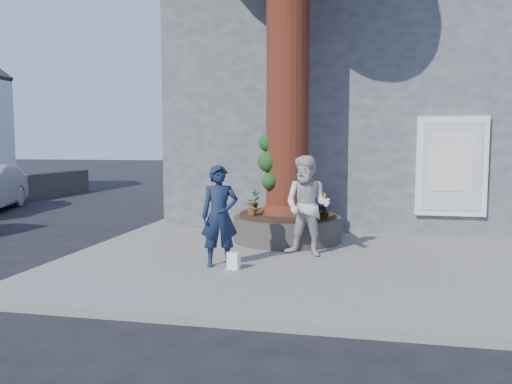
# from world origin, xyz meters

# --- Properties ---
(ground) EXTENTS (120.00, 120.00, 0.00)m
(ground) POSITION_xyz_m (0.00, 0.00, 0.00)
(ground) COLOR black
(ground) RESTS_ON ground
(pavement) EXTENTS (9.00, 8.00, 0.12)m
(pavement) POSITION_xyz_m (1.50, 1.00, 0.06)
(pavement) COLOR slate
(pavement) RESTS_ON ground
(yellow_line) EXTENTS (0.10, 30.00, 0.01)m
(yellow_line) POSITION_xyz_m (-3.05, 1.00, 0.00)
(yellow_line) COLOR yellow
(yellow_line) RESTS_ON ground
(stone_shop) EXTENTS (10.30, 8.30, 6.30)m
(stone_shop) POSITION_xyz_m (2.50, 7.20, 3.16)
(stone_shop) COLOR #505456
(stone_shop) RESTS_ON ground
(planter) EXTENTS (2.30, 2.30, 0.60)m
(planter) POSITION_xyz_m (0.80, 2.00, 0.41)
(planter) COLOR black
(planter) RESTS_ON pavement
(man) EXTENTS (0.73, 0.60, 1.71)m
(man) POSITION_xyz_m (0.01, -0.50, 0.98)
(man) COLOR #131E34
(man) RESTS_ON pavement
(woman) EXTENTS (1.06, 0.92, 1.86)m
(woman) POSITION_xyz_m (1.37, 0.61, 1.05)
(woman) COLOR beige
(woman) RESTS_ON pavement
(shopping_bag) EXTENTS (0.22, 0.16, 0.28)m
(shopping_bag) POSITION_xyz_m (0.29, -0.66, 0.26)
(shopping_bag) COLOR white
(shopping_bag) RESTS_ON pavement
(plant_a) EXTENTS (0.26, 0.25, 0.41)m
(plant_a) POSITION_xyz_m (-0.05, 2.72, 0.93)
(plant_a) COLOR gray
(plant_a) RESTS_ON planter
(plant_b) EXTENTS (0.32, 0.32, 0.42)m
(plant_b) POSITION_xyz_m (1.52, 2.32, 0.93)
(plant_b) COLOR gray
(plant_b) RESTS_ON planter
(plant_c) EXTENTS (0.26, 0.26, 0.34)m
(plant_c) POSITION_xyz_m (1.65, 1.15, 0.89)
(plant_c) COLOR gray
(plant_c) RESTS_ON planter
(plant_d) EXTENTS (0.40, 0.41, 0.34)m
(plant_d) POSITION_xyz_m (0.17, 1.43, 0.89)
(plant_d) COLOR gray
(plant_d) RESTS_ON planter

